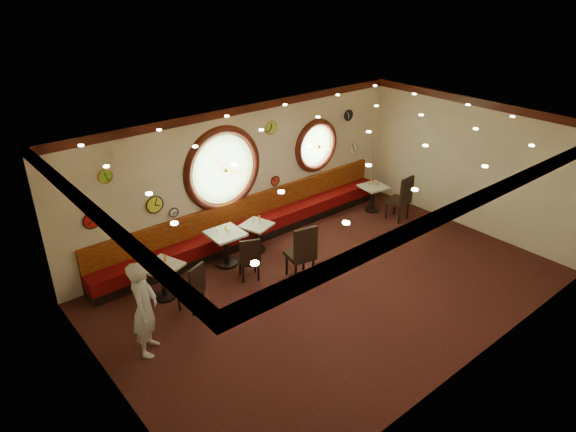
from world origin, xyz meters
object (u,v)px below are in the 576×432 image
at_px(table_d, 373,195).
at_px(condiment_a_salt, 157,264).
at_px(chair_a, 194,285).
at_px(table_c, 257,234).
at_px(condiment_b_pepper, 229,231).
at_px(table_a, 163,277).
at_px(condiment_b_salt, 217,231).
at_px(chair_b, 249,256).
at_px(chair_c, 303,249).
at_px(chair_d, 402,196).
at_px(condiment_a_pepper, 161,263).
at_px(condiment_c_pepper, 260,223).
at_px(condiment_a_bottle, 165,258).
at_px(condiment_d_salt, 370,184).
at_px(condiment_c_bottle, 259,219).
at_px(condiment_c_salt, 253,222).
at_px(condiment_d_bottle, 373,182).
at_px(table_b, 226,245).
at_px(waiter, 145,309).
at_px(condiment_b_bottle, 226,228).
at_px(condiment_d_pepper, 378,184).

xyz_separation_m(table_d, condiment_a_salt, (-6.24, -0.06, 0.35)).
bearing_deg(chair_a, table_c, 4.22).
distance_m(table_d, condiment_b_pepper, 4.50).
distance_m(table_a, condiment_b_salt, 1.58).
bearing_deg(condiment_a_salt, chair_b, -18.85).
bearing_deg(chair_c, chair_d, 19.50).
xyz_separation_m(chair_a, condiment_a_pepper, (-0.26, 0.74, 0.22)).
bearing_deg(condiment_c_pepper, condiment_a_bottle, -176.15).
distance_m(condiment_d_salt, condiment_c_bottle, 3.44).
bearing_deg(condiment_c_salt, condiment_b_salt, -176.46).
bearing_deg(condiment_b_pepper, condiment_c_pepper, 4.53).
xyz_separation_m(table_a, condiment_d_bottle, (6.22, 0.18, 0.31)).
xyz_separation_m(table_b, waiter, (-2.55, -1.49, 0.36)).
xyz_separation_m(table_b, condiment_b_pepper, (0.06, -0.06, 0.35)).
height_order(chair_a, condiment_b_salt, chair_a).
bearing_deg(chair_d, condiment_b_pepper, 162.66).
bearing_deg(condiment_c_bottle, chair_d, -17.36).
relative_size(table_a, condiment_c_pepper, 8.28).
xyz_separation_m(chair_d, condiment_d_salt, (-0.22, 0.91, 0.07)).
height_order(chair_c, condiment_c_bottle, chair_c).
bearing_deg(chair_c, table_a, 165.92).
distance_m(condiment_a_salt, condiment_a_pepper, 0.08).
bearing_deg(table_b, chair_a, -144.01).
xyz_separation_m(table_b, chair_a, (-1.38, -1.00, 0.07)).
bearing_deg(condiment_c_bottle, condiment_d_salt, -3.87).
height_order(condiment_c_pepper, condiment_c_bottle, condiment_c_bottle).
height_order(chair_b, condiment_c_salt, chair_b).
height_order(condiment_a_pepper, condiment_d_bottle, condiment_d_bottle).
distance_m(chair_b, condiment_a_pepper, 1.78).
distance_m(condiment_b_salt, condiment_a_bottle, 1.38).
bearing_deg(condiment_c_pepper, condiment_b_bottle, 176.46).
xyz_separation_m(table_c, waiter, (-3.43, -1.57, 0.44)).
height_order(table_d, condiment_c_salt, condiment_c_salt).
distance_m(chair_d, condiment_d_bottle, 0.94).
height_order(condiment_d_bottle, waiter, waiter).
bearing_deg(chair_b, condiment_c_pepper, 66.74).
relative_size(table_c, waiter, 0.45).
distance_m(condiment_b_salt, condiment_d_salt, 4.58).
relative_size(table_b, condiment_c_pepper, 7.67).
height_order(condiment_d_pepper, condiment_b_bottle, condiment_b_bottle).
xyz_separation_m(condiment_d_salt, condiment_a_pepper, (-6.07, -0.16, 0.04)).
relative_size(chair_c, condiment_c_pepper, 7.49).
bearing_deg(condiment_d_bottle, condiment_d_salt, -169.12).
bearing_deg(chair_b, condiment_c_salt, 74.06).
height_order(condiment_b_salt, condiment_d_salt, condiment_b_salt).
bearing_deg(chair_c, condiment_d_bottle, 33.18).
relative_size(table_a, condiment_d_bottle, 5.56).
bearing_deg(chair_b, chair_c, -14.78).
bearing_deg(condiment_a_bottle, condiment_d_salt, 0.50).
height_order(condiment_d_pepper, waiter, waiter).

